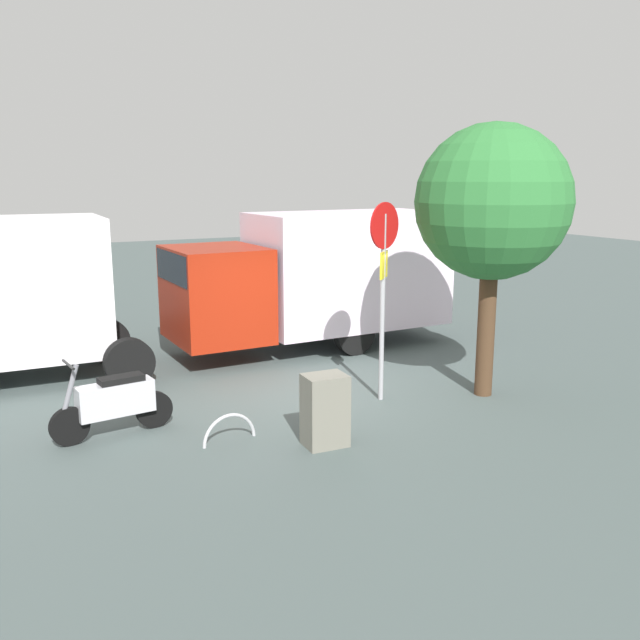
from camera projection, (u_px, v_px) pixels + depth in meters
ground_plane at (304, 394)px, 11.89m from camera, size 60.00×60.00×0.00m
box_truck_near at (311, 275)px, 14.78m from camera, size 7.80×2.40×2.96m
motorcycle at (115, 402)px, 9.91m from camera, size 1.81×0.59×1.20m
stop_sign at (383, 270)px, 11.15m from camera, size 0.71×0.33×3.34m
street_tree at (493, 204)px, 11.21m from camera, size 2.59×2.59×4.62m
utility_cabinet at (325, 410)px, 9.55m from camera, size 0.61×0.49×1.03m
bike_rack_hoop at (230, 442)px, 9.77m from camera, size 0.85×0.17×0.85m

